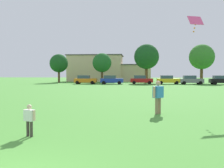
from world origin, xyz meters
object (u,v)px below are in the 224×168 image
object	(u,v)px
parked_car_black_5	(221,80)
tree_right	(202,57)
tree_left	(102,63)
parked_car_blue_1	(111,80)
adult_bystander	(158,94)
parked_car_gray_4	(191,80)
parked_car_yellow_3	(168,80)
tree_far_left	(59,63)
parked_car_red_2	(141,80)
child_kite_flyer	(29,118)
kite	(195,22)
tree_center	(147,57)
parked_car_orange_0	(85,80)

from	to	relation	value
parked_car_black_5	tree_right	world-z (taller)	tree_right
tree_left	parked_car_blue_1	bearing A→B (deg)	-66.71
adult_bystander	parked_car_gray_4	distance (m)	36.22
adult_bystander	parked_car_yellow_3	distance (m)	35.61
tree_far_left	tree_left	distance (m)	9.75
adult_bystander	parked_car_red_2	bearing A→B (deg)	39.76
adult_bystander	parked_car_blue_1	size ratio (longest dim) A/B	0.41
child_kite_flyer	parked_car_blue_1	distance (m)	39.72
kite	tree_center	bearing A→B (deg)	92.15
adult_bystander	parked_car_blue_1	distance (m)	34.94
tree_right	parked_car_black_5	bearing A→B (deg)	-72.06
parked_car_gray_4	tree_right	bearing A→B (deg)	59.89
tree_center	kite	bearing A→B (deg)	-87.85
child_kite_flyer	parked_car_red_2	bearing A→B (deg)	105.25
tree_left	parked_car_yellow_3	bearing A→B (deg)	-21.96
kite	parked_car_yellow_3	world-z (taller)	kite
tree_left	tree_center	xyz separation A→B (m)	(9.60, 0.59, 1.29)
parked_car_red_2	kite	bearing A→B (deg)	-85.36
child_kite_flyer	tree_left	world-z (taller)	tree_left
parked_car_orange_0	tree_left	xyz separation A→B (m)	(2.51, 5.81, 3.48)
child_kite_flyer	tree_center	world-z (taller)	tree_center
kite	parked_car_blue_1	bearing A→B (deg)	104.72
parked_car_red_2	parked_car_black_5	distance (m)	14.73
parked_car_gray_4	tree_center	distance (m)	11.24
parked_car_orange_0	tree_left	size ratio (longest dim) A/B	0.67
child_kite_flyer	parked_car_blue_1	xyz separation A→B (m)	(-1.08, 39.71, 0.20)
parked_car_black_5	parked_car_red_2	bearing A→B (deg)	176.49
parked_car_orange_0	parked_car_gray_4	xyz separation A→B (m)	(20.17, 0.19, 0.00)
parked_car_orange_0	parked_car_red_2	bearing A→B (deg)	3.64
parked_car_blue_1	tree_far_left	xyz separation A→B (m)	(-12.43, 6.73, 3.42)
adult_bystander	parked_car_gray_4	xyz separation A→B (m)	(9.07, 35.07, -0.20)
parked_car_gray_4	parked_car_black_5	size ratio (longest dim) A/B	1.00
parked_car_blue_1	parked_car_black_5	distance (m)	20.39
child_kite_flyer	tree_left	xyz separation A→B (m)	(-3.77, 45.95, 3.68)
parked_car_orange_0	parked_car_yellow_3	world-z (taller)	same
adult_bystander	parked_car_gray_4	world-z (taller)	adult_bystander
parked_car_red_2	parked_car_gray_4	size ratio (longest dim) A/B	1.00
tree_far_left	adult_bystander	bearing A→B (deg)	-66.00
parked_car_blue_1	parked_car_red_2	xyz separation A→B (m)	(5.68, 1.13, 0.00)
parked_car_orange_0	tree_right	xyz separation A→B (m)	(23.56, 6.04, 4.63)
parked_car_blue_1	parked_car_gray_4	world-z (taller)	same
adult_bystander	tree_right	world-z (taller)	tree_right
adult_bystander	kite	distance (m)	5.60
kite	parked_car_black_5	distance (m)	34.52
tree_far_left	tree_right	size ratio (longest dim) A/B	0.78
parked_car_orange_0	tree_center	distance (m)	14.50
parked_car_orange_0	parked_car_black_5	size ratio (longest dim) A/B	1.00
parked_car_gray_4	tree_center	bearing A→B (deg)	142.38
parked_car_blue_1	tree_left	size ratio (longest dim) A/B	0.67
child_kite_flyer	parked_car_orange_0	bearing A→B (deg)	120.58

